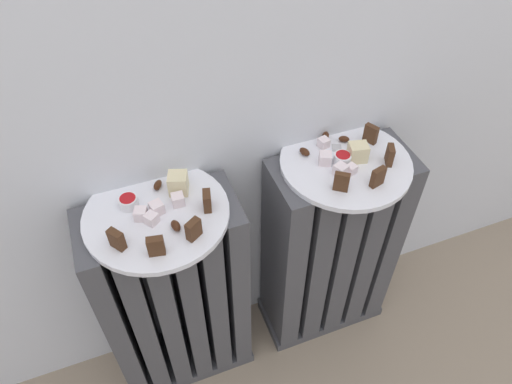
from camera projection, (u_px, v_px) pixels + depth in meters
radiator_left at (176, 300)px, 1.14m from camera, size 0.34×0.16×0.60m
radiator_right at (329, 251)px, 1.25m from camera, size 0.34×0.16×0.60m
plate_left at (157, 214)px, 0.92m from camera, size 0.28×0.28×0.01m
plate_right at (346, 163)px, 1.02m from camera, size 0.28×0.28×0.01m
dark_cake_slice_left_0 at (117, 239)px, 0.84m from camera, size 0.03×0.03×0.04m
dark_cake_slice_left_1 at (156, 246)px, 0.83m from camera, size 0.03×0.02×0.04m
dark_cake_slice_left_2 at (194, 229)px, 0.86m from camera, size 0.03×0.03×0.04m
dark_cake_slice_left_3 at (207, 201)px, 0.91m from camera, size 0.02×0.03×0.04m
marble_cake_slice_left_0 at (178, 183)px, 0.94m from camera, size 0.05×0.05×0.04m
turkish_delight_left_0 at (141, 214)px, 0.90m from camera, size 0.03×0.03×0.02m
turkish_delight_left_1 at (157, 208)px, 0.91m from camera, size 0.03×0.03×0.02m
turkish_delight_left_2 at (151, 219)px, 0.89m from camera, size 0.03×0.03×0.02m
turkish_delight_left_3 at (178, 200)px, 0.92m from camera, size 0.02×0.02×0.02m
medjool_date_left_0 at (176, 226)px, 0.88m from camera, size 0.02×0.03×0.02m
medjool_date_left_1 at (158, 185)px, 0.96m from camera, size 0.03×0.03×0.02m
jam_bowl_left at (128, 202)px, 0.92m from camera, size 0.04×0.04×0.02m
dark_cake_slice_right_0 at (341, 182)px, 0.94m from camera, size 0.03×0.03×0.04m
dark_cake_slice_right_1 at (378, 177)px, 0.95m from camera, size 0.03×0.02×0.04m
dark_cake_slice_right_2 at (390, 155)px, 1.00m from camera, size 0.02×0.03×0.04m
dark_cake_slice_right_3 at (371, 134)px, 1.05m from camera, size 0.02×0.03×0.04m
marble_cake_slice_right_0 at (358, 152)px, 1.01m from camera, size 0.05×0.04×0.04m
turkish_delight_right_0 at (325, 159)px, 1.00m from camera, size 0.03×0.03×0.03m
turkish_delight_right_1 at (351, 169)px, 0.99m from camera, size 0.02×0.02×0.02m
turkish_delight_right_2 at (324, 143)px, 1.04m from camera, size 0.03×0.03×0.02m
turkish_delight_right_3 at (341, 170)px, 0.98m from camera, size 0.03×0.03×0.02m
medjool_date_right_0 at (344, 139)px, 1.06m from camera, size 0.03×0.02×0.01m
medjool_date_right_1 at (305, 152)px, 1.03m from camera, size 0.02×0.03×0.02m
medjool_date_right_2 at (326, 136)px, 1.06m from camera, size 0.03×0.03×0.02m
jam_bowl_right at (342, 159)px, 1.00m from camera, size 0.04×0.04×0.03m
fork at (338, 157)px, 1.02m from camera, size 0.05×0.10×0.00m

